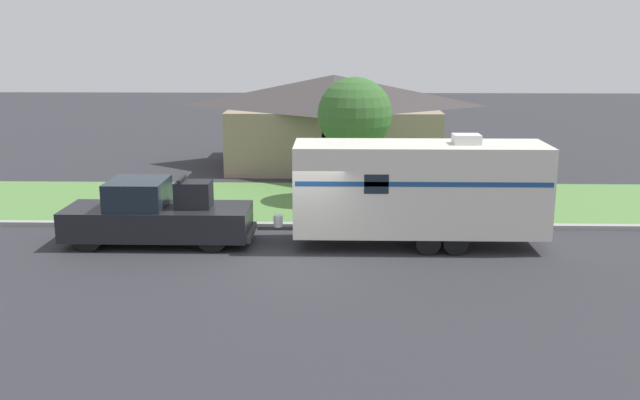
# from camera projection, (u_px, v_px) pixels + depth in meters

# --- Properties ---
(ground_plane) EXTENTS (120.00, 120.00, 0.00)m
(ground_plane) POSITION_uv_depth(u_px,v_px,m) (300.00, 262.00, 20.14)
(ground_plane) COLOR #2D2D33
(curb_strip) EXTENTS (80.00, 0.30, 0.14)m
(curb_strip) POSITION_uv_depth(u_px,v_px,m) (306.00, 225.00, 23.78)
(curb_strip) COLOR #999993
(curb_strip) RESTS_ON ground_plane
(lawn_strip) EXTENTS (80.00, 7.00, 0.03)m
(lawn_strip) POSITION_uv_depth(u_px,v_px,m) (310.00, 202.00, 27.35)
(lawn_strip) COLOR #568442
(lawn_strip) RESTS_ON ground_plane
(house_across_street) EXTENTS (10.54, 7.84, 4.39)m
(house_across_street) POSITION_uv_depth(u_px,v_px,m) (334.00, 119.00, 34.76)
(house_across_street) COLOR gray
(house_across_street) RESTS_ON ground_plane
(pickup_truck) EXTENTS (5.73, 2.02, 2.07)m
(pickup_truck) POSITION_uv_depth(u_px,v_px,m) (156.00, 215.00, 21.75)
(pickup_truck) COLOR black
(pickup_truck) RESTS_ON ground_plane
(travel_trailer) EXTENTS (8.63, 2.21, 3.41)m
(travel_trailer) POSITION_uv_depth(u_px,v_px,m) (419.00, 188.00, 21.35)
(travel_trailer) COLOR black
(travel_trailer) RESTS_ON ground_plane
(mailbox) EXTENTS (0.48, 0.20, 1.27)m
(mailbox) POSITION_uv_depth(u_px,v_px,m) (366.00, 193.00, 24.34)
(mailbox) COLOR brown
(mailbox) RESTS_ON ground_plane
(tree_in_yard) EXTENTS (2.81, 2.81, 4.75)m
(tree_in_yard) POSITION_uv_depth(u_px,v_px,m) (355.00, 115.00, 26.80)
(tree_in_yard) COLOR brown
(tree_in_yard) RESTS_ON ground_plane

